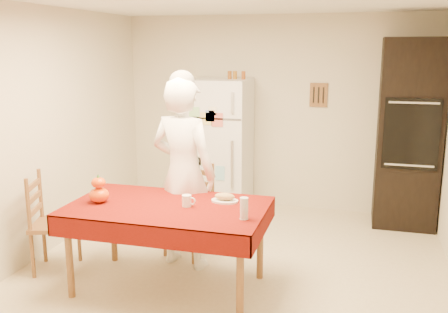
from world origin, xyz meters
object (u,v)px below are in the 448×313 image
at_px(dining_table, 168,213).
at_px(chair_left, 48,219).
at_px(seated_woman, 184,174).
at_px(refrigerator, 220,146).
at_px(bread_plate, 225,201).
at_px(chair_far, 192,205).
at_px(wine_glass, 244,208).
at_px(oven_cabinet, 409,134).
at_px(coffee_mug, 187,201).
at_px(pumpkin_lower, 99,195).

bearing_deg(dining_table, chair_left, 178.10).
distance_m(chair_left, seated_woman, 1.35).
relative_size(refrigerator, bread_plate, 7.08).
distance_m(chair_far, bread_plate, 0.80).
height_order(chair_left, wine_glass, chair_left).
xyz_separation_m(seated_woman, wine_glass, (0.75, -0.67, -0.06)).
bearing_deg(dining_table, oven_cabinet, 47.20).
relative_size(wine_glass, bread_plate, 0.73).
relative_size(seated_woman, bread_plate, 7.62).
distance_m(dining_table, bread_plate, 0.51).
xyz_separation_m(refrigerator, chair_left, (-1.06, -2.19, -0.34)).
relative_size(chair_left, wine_glass, 5.40).
bearing_deg(oven_cabinet, coffee_mug, -130.59).
bearing_deg(coffee_mug, bread_plate, 36.91).
bearing_deg(bread_plate, seated_woman, 149.73).
relative_size(oven_cabinet, bread_plate, 9.17).
bearing_deg(chair_far, dining_table, -68.86).
distance_m(chair_far, pumpkin_lower, 1.08).
height_order(refrigerator, chair_far, refrigerator).
height_order(refrigerator, pumpkin_lower, refrigerator).
xyz_separation_m(chair_far, chair_left, (-1.18, -0.75, 0.00)).
bearing_deg(oven_cabinet, chair_left, -146.21).
height_order(oven_cabinet, dining_table, oven_cabinet).
bearing_deg(chair_far, coffee_mug, -56.65).
distance_m(dining_table, wine_glass, 0.75).
distance_m(pumpkin_lower, bread_plate, 1.10).
distance_m(refrigerator, wine_glass, 2.56).
bearing_deg(dining_table, seated_woman, 93.97).
bearing_deg(pumpkin_lower, seated_woman, 45.63).
distance_m(oven_cabinet, chair_far, 2.69).
bearing_deg(seated_woman, wine_glass, 150.02).
xyz_separation_m(dining_table, pumpkin_lower, (-0.61, -0.08, 0.13)).
bearing_deg(coffee_mug, wine_glass, -18.46).
xyz_separation_m(dining_table, coffee_mug, (0.17, 0.01, 0.12)).
xyz_separation_m(seated_woman, bread_plate, (0.48, -0.28, -0.14)).
bearing_deg(refrigerator, oven_cabinet, 1.18).
height_order(oven_cabinet, pumpkin_lower, oven_cabinet).
xyz_separation_m(chair_left, seated_woman, (1.20, 0.47, 0.41)).
height_order(oven_cabinet, bread_plate, oven_cabinet).
height_order(seated_woman, wine_glass, seated_woman).
height_order(oven_cabinet, chair_left, oven_cabinet).
height_order(seated_woman, pumpkin_lower, seated_woman).
xyz_separation_m(dining_table, wine_glass, (0.71, -0.17, 0.16)).
xyz_separation_m(dining_table, bread_plate, (0.45, 0.22, 0.08)).
height_order(dining_table, chair_left, chair_left).
xyz_separation_m(oven_cabinet, dining_table, (-2.11, -2.28, -0.41)).
height_order(dining_table, seated_woman, seated_woman).
relative_size(chair_far, seated_woman, 0.52).
bearing_deg(chair_left, pumpkin_lower, -119.02).
bearing_deg(dining_table, bread_plate, 26.49).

